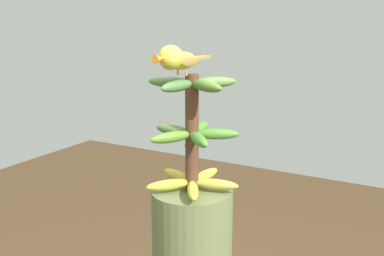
% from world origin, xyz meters
% --- Properties ---
extents(banana_bunch, '(0.28, 0.28, 0.35)m').
position_xyz_m(banana_bunch, '(-0.00, -0.00, 1.45)').
color(banana_bunch, '#4C2D1E').
rests_on(banana_bunch, banana_tree).
extents(perched_bird, '(0.24, 0.08, 0.09)m').
position_xyz_m(perched_bird, '(0.06, -0.01, 1.68)').
color(perched_bird, '#C68933').
rests_on(perched_bird, banana_bunch).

